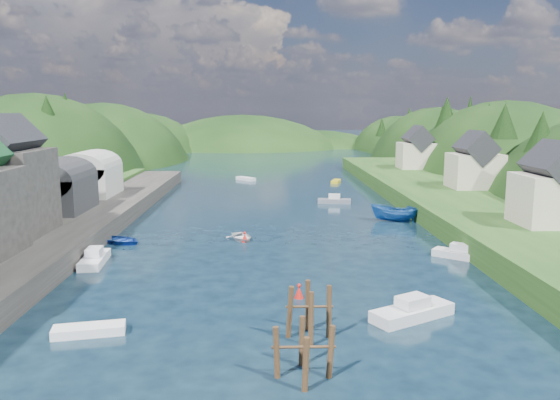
{
  "coord_description": "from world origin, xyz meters",
  "views": [
    {
      "loc": [
        -1.53,
        -30.6,
        13.7
      ],
      "look_at": [
        0.0,
        28.0,
        4.0
      ],
      "focal_mm": 35.0,
      "sensor_mm": 36.0,
      "label": 1
    }
  ],
  "objects_px": {
    "channel_buoy_near": "(299,292)",
    "channel_buoy_far": "(245,237)",
    "piling_cluster_near": "(304,357)",
    "piling_cluster_far": "(309,316)"
  },
  "relations": [
    {
      "from": "channel_buoy_near",
      "to": "channel_buoy_far",
      "type": "height_order",
      "value": "same"
    },
    {
      "from": "piling_cluster_near",
      "to": "piling_cluster_far",
      "type": "bearing_deg",
      "value": 82.15
    },
    {
      "from": "channel_buoy_near",
      "to": "channel_buoy_far",
      "type": "bearing_deg",
      "value": 104.96
    },
    {
      "from": "piling_cluster_far",
      "to": "channel_buoy_near",
      "type": "bearing_deg",
      "value": 91.56
    },
    {
      "from": "piling_cluster_near",
      "to": "channel_buoy_near",
      "type": "distance_m",
      "value": 12.1
    },
    {
      "from": "piling_cluster_far",
      "to": "channel_buoy_far",
      "type": "bearing_deg",
      "value": 101.2
    },
    {
      "from": "channel_buoy_near",
      "to": "channel_buoy_far",
      "type": "relative_size",
      "value": 1.0
    },
    {
      "from": "piling_cluster_far",
      "to": "channel_buoy_far",
      "type": "distance_m",
      "value": 24.98
    },
    {
      "from": "piling_cluster_near",
      "to": "piling_cluster_far",
      "type": "height_order",
      "value": "piling_cluster_far"
    },
    {
      "from": "piling_cluster_near",
      "to": "piling_cluster_far",
      "type": "relative_size",
      "value": 0.87
    }
  ]
}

